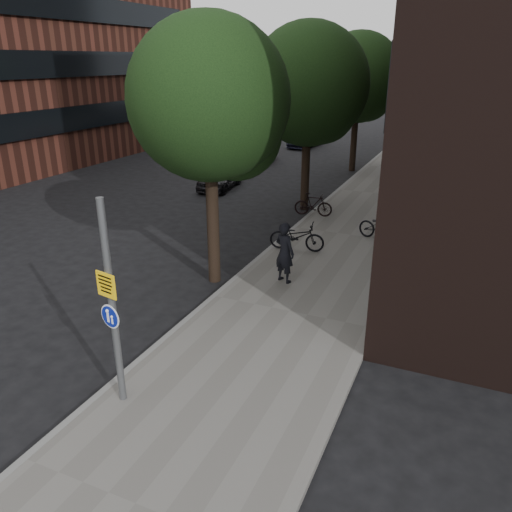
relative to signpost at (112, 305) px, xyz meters
The scene contains 15 objects.
ground 2.96m from the signpost, 43.13° to the left, with size 120.00×120.00×0.00m, color black.
sidewalk 11.70m from the signpost, 81.38° to the left, with size 4.50×60.00×0.12m, color slate.
curb_edge 11.59m from the signpost, 92.63° to the left, with size 0.15×60.00×0.13m, color slate.
street_tree_near 6.79m from the signpost, 99.91° to the left, with size 4.40×4.40×7.50m.
street_tree_mid 14.86m from the signpost, 94.15° to the left, with size 5.00×5.00×7.80m.
street_tree_far 23.73m from the signpost, 92.56° to the left, with size 5.00×5.00×7.80m.
signpost is the anchor object (origin of this frame).
pedestrian 6.60m from the signpost, 81.86° to the left, with size 0.67×0.44×1.83m, color black.
parked_bike_facade_near 11.67m from the signpost, 75.44° to the left, with size 0.66×1.88×0.99m, color black.
parked_bike_facade_far 12.00m from the signpost, 73.02° to the left, with size 0.48×1.69×1.02m, color black.
parked_bike_curb_near 9.19m from the signpost, 87.50° to the left, with size 0.66×1.90×1.00m, color black.
parked_bike_curb_far 13.25m from the signpost, 91.41° to the left, with size 0.45×1.61×0.97m, color black.
parked_car_near 17.54m from the signpost, 111.34° to the left, with size 1.48×3.69×1.26m, color black.
parked_car_mid 24.35m from the signpost, 107.23° to the left, with size 1.35×3.88×1.28m, color #5A191D.
parked_car_far 31.42m from the signpost, 101.95° to the left, with size 1.76×4.32×1.25m, color #1A1C30.
Camera 1 is at (4.14, -7.69, 6.31)m, focal length 35.00 mm.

